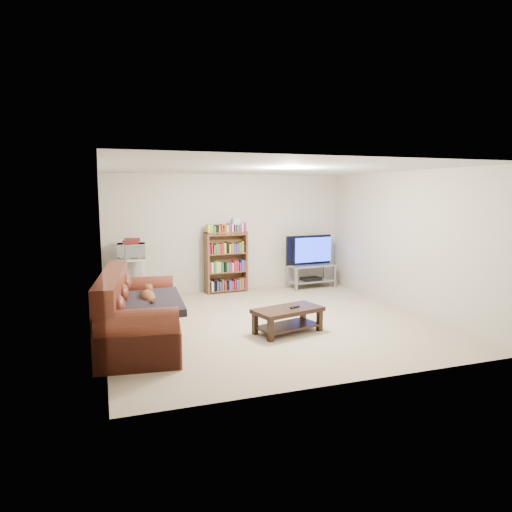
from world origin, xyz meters
name	(u,v)px	position (x,y,z in m)	size (l,w,h in m)	color
floor	(270,321)	(0.00, 0.00, 0.00)	(5.00, 5.00, 0.00)	#BDAC8D
ceiling	(271,168)	(0.00, 0.00, 2.40)	(5.00, 5.00, 0.00)	white
wall_back	(228,233)	(0.00, 2.50, 1.20)	(5.00, 5.00, 0.00)	beige
wall_front	(355,273)	(0.00, -2.50, 1.20)	(5.00, 5.00, 0.00)	beige
wall_left	(101,253)	(-2.50, 0.00, 1.20)	(5.00, 5.00, 0.00)	beige
wall_right	(405,241)	(2.50, 0.00, 1.20)	(5.00, 5.00, 0.00)	beige
sofa	(134,318)	(-2.12, -0.37, 0.34)	(1.25, 2.39, 0.98)	#582316
blanket	(148,304)	(-1.95, -0.55, 0.57)	(0.88, 1.14, 0.10)	#241F27
cat	(148,296)	(-1.92, -0.34, 0.63)	(0.25, 0.62, 0.19)	brown
coffee_table	(288,316)	(0.03, -0.65, 0.25)	(1.10, 0.74, 0.37)	black
remote	(295,307)	(0.13, -0.67, 0.38)	(0.17, 0.05, 0.02)	black
tv_stand	(311,272)	(1.74, 2.13, 0.34)	(1.04, 0.54, 0.50)	#999EA3
television	(311,250)	(1.74, 2.13, 0.81)	(1.08, 0.14, 0.62)	black
dvd_player	(311,279)	(1.74, 2.13, 0.19)	(0.40, 0.28, 0.06)	black
bookshelf	(226,261)	(-0.09, 2.30, 0.64)	(0.88, 0.33, 1.24)	brown
shelf_clutter	(230,226)	(0.00, 2.32, 1.35)	(0.64, 0.23, 0.28)	silver
microwave_stand	(132,274)	(-1.97, 2.11, 0.52)	(0.54, 0.42, 0.82)	silver
microwave	(131,251)	(-1.97, 2.11, 0.95)	(0.50, 0.34, 0.28)	silver
game_boxes	(131,242)	(-1.97, 2.11, 1.12)	(0.30, 0.26, 0.05)	maroon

